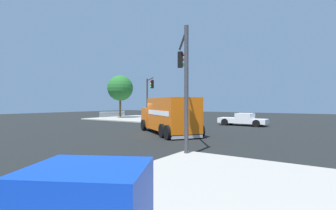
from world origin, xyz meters
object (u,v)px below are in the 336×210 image
(pickup_white, at_px, (243,119))
(shade_tree_near, at_px, (120,88))
(traffic_light_primary, at_px, (149,93))
(delivery_truck, at_px, (169,115))
(traffic_light_secondary, at_px, (184,73))
(pedestrian_near_corner, at_px, (159,111))

(pickup_white, bearing_deg, shade_tree_near, -94.15)
(shade_tree_near, bearing_deg, traffic_light_primary, 64.26)
(pickup_white, xyz_separation_m, shade_tree_near, (-1.48, -20.42, 4.23))
(delivery_truck, distance_m, traffic_light_secondary, 7.54)
(shade_tree_near, bearing_deg, pickup_white, 85.85)
(delivery_truck, height_order, pedestrian_near_corner, delivery_truck)
(traffic_light_secondary, bearing_deg, pedestrian_near_corner, -141.44)
(traffic_light_secondary, bearing_deg, shade_tree_near, -128.60)
(delivery_truck, xyz_separation_m, traffic_light_secondary, (5.45, 4.55, 2.55))
(traffic_light_primary, xyz_separation_m, pickup_white, (-3.11, 10.90, -3.05))
(traffic_light_primary, bearing_deg, pedestrian_near_corner, -151.04)
(delivery_truck, height_order, shade_tree_near, shade_tree_near)
(traffic_light_primary, height_order, shade_tree_near, shade_tree_near)
(delivery_truck, distance_m, traffic_light_primary, 11.40)
(delivery_truck, distance_m, pedestrian_near_corner, 21.27)
(traffic_light_secondary, relative_size, shade_tree_near, 0.86)
(pickup_white, relative_size, pedestrian_near_corner, 2.92)
(pedestrian_near_corner, bearing_deg, traffic_light_primary, 28.96)
(traffic_light_primary, relative_size, pedestrian_near_corner, 3.11)
(pickup_white, bearing_deg, traffic_light_primary, -74.06)
(traffic_light_secondary, bearing_deg, delivery_truck, -140.11)
(delivery_truck, distance_m, shade_tree_near, 21.76)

